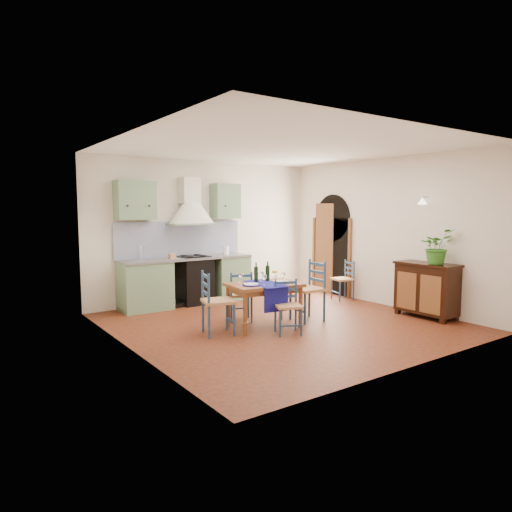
# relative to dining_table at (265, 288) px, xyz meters

# --- Properties ---
(floor) EXTENTS (5.00, 5.00, 0.00)m
(floor) POSITION_rel_dining_table_xyz_m (0.38, 0.05, -0.62)
(floor) COLOR #3F170D
(floor) RESTS_ON ground
(back_wall) EXTENTS (5.00, 0.96, 2.80)m
(back_wall) POSITION_rel_dining_table_xyz_m (-0.08, 2.34, 0.43)
(back_wall) COLOR beige
(back_wall) RESTS_ON ground
(right_wall) EXTENTS (0.26, 5.00, 2.80)m
(right_wall) POSITION_rel_dining_table_xyz_m (2.88, 0.33, 0.72)
(right_wall) COLOR beige
(right_wall) RESTS_ON ground
(left_wall) EXTENTS (0.04, 5.00, 2.80)m
(left_wall) POSITION_rel_dining_table_xyz_m (-2.12, 0.05, 0.78)
(left_wall) COLOR beige
(left_wall) RESTS_ON ground
(ceiling) EXTENTS (5.00, 5.00, 0.01)m
(ceiling) POSITION_rel_dining_table_xyz_m (0.38, 0.05, 2.19)
(ceiling) COLOR white
(ceiling) RESTS_ON back_wall
(dining_table) EXTENTS (1.17, 0.91, 1.01)m
(dining_table) POSITION_rel_dining_table_xyz_m (0.00, 0.00, 0.00)
(dining_table) COLOR brown
(dining_table) RESTS_ON ground
(chair_near) EXTENTS (0.49, 0.49, 0.80)m
(chair_near) POSITION_rel_dining_table_xyz_m (0.08, -0.48, -0.20)
(chair_near) COLOR navy
(chair_near) RESTS_ON ground
(chair_far) EXTENTS (0.51, 0.51, 0.83)m
(chair_far) POSITION_rel_dining_table_xyz_m (-0.09, 0.55, -0.19)
(chair_far) COLOR navy
(chair_far) RESTS_ON ground
(chair_left) EXTENTS (0.54, 0.54, 0.94)m
(chair_left) POSITION_rel_dining_table_xyz_m (-0.83, 0.08, -0.13)
(chair_left) COLOR navy
(chair_left) RESTS_ON ground
(chair_right) EXTENTS (0.49, 0.49, 1.00)m
(chair_right) POSITION_rel_dining_table_xyz_m (0.87, -0.06, -0.10)
(chair_right) COLOR navy
(chair_right) RESTS_ON ground
(chair_spare) EXTENTS (0.45, 0.45, 0.80)m
(chair_spare) POSITION_rel_dining_table_xyz_m (2.61, 0.83, -0.20)
(chair_spare) COLOR navy
(chair_spare) RESTS_ON ground
(sideboard) EXTENTS (0.50, 1.05, 0.94)m
(sideboard) POSITION_rel_dining_table_xyz_m (2.64, -1.06, -0.11)
(sideboard) COLOR black
(sideboard) RESTS_ON ground
(potted_plant) EXTENTS (0.53, 0.46, 0.59)m
(potted_plant) POSITION_rel_dining_table_xyz_m (2.61, -1.24, 0.61)
(potted_plant) COLOR #2D6E1F
(potted_plant) RESTS_ON sideboard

